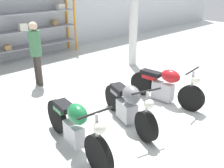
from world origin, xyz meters
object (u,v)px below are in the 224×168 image
Objects in this scene: motorcycle_green at (75,126)px; motorcycle_red at (165,86)px; shelving_rack at (18,24)px; person_browsing at (36,49)px; motorcycle_grey at (128,105)px.

motorcycle_green is 2.70m from motorcycle_red.
shelving_rack is at bearing 170.33° from motorcycle_green.
motorcycle_red is at bearing 98.33° from motorcycle_green.
shelving_rack reaches higher than person_browsing.
motorcycle_green is 1.19× the size of person_browsing.
shelving_rack is 2.80m from person_browsing.
shelving_rack is 2.19× the size of motorcycle_green.
person_browsing reaches higher than motorcycle_grey.
motorcycle_green is 1.11× the size of motorcycle_grey.
motorcycle_grey is (-0.45, -5.86, -0.93)m from shelving_rack.
motorcycle_red is (2.70, 0.05, -0.06)m from motorcycle_green.
motorcycle_red is (0.93, -5.80, -0.93)m from shelving_rack.
motorcycle_green is 1.33m from motorcycle_grey.
motorcycle_grey is (1.33, -0.01, -0.06)m from motorcycle_green.
motorcycle_grey is 3.26m from person_browsing.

